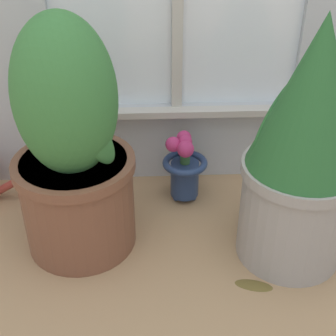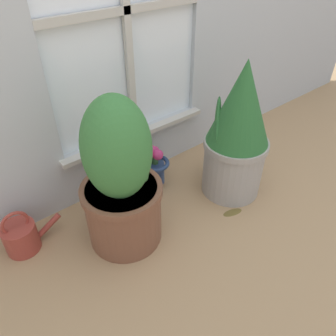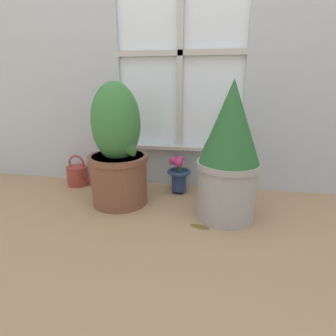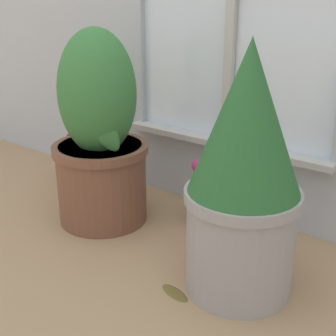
{
  "view_description": "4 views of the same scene",
  "coord_description": "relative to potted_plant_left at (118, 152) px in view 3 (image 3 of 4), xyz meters",
  "views": [
    {
      "loc": [
        -0.1,
        -0.9,
        1.02
      ],
      "look_at": [
        -0.05,
        0.32,
        0.23
      ],
      "focal_mm": 50.0,
      "sensor_mm": 36.0,
      "label": 1
    },
    {
      "loc": [
        -0.84,
        -0.69,
        1.23
      ],
      "look_at": [
        -0.01,
        0.32,
        0.23
      ],
      "focal_mm": 35.0,
      "sensor_mm": 36.0,
      "label": 2
    },
    {
      "loc": [
        0.23,
        -1.19,
        0.72
      ],
      "look_at": [
        -0.03,
        0.32,
        0.22
      ],
      "focal_mm": 28.0,
      "sensor_mm": 36.0,
      "label": 3
    },
    {
      "loc": [
        0.88,
        -0.91,
        0.86
      ],
      "look_at": [
        -0.01,
        0.28,
        0.28
      ],
      "focal_mm": 50.0,
      "sensor_mm": 36.0,
      "label": 4
    }
  ],
  "objects": [
    {
      "name": "watering_can",
      "position": [
        -0.41,
        0.24,
        -0.25
      ],
      "size": [
        0.27,
        0.15,
        0.23
      ],
      "color": "#99382D",
      "rests_on": "ground_plane"
    },
    {
      "name": "ground_plane",
      "position": [
        0.32,
        -0.26,
        -0.33
      ],
      "size": [
        10.0,
        10.0,
        0.0
      ],
      "primitive_type": "plane",
      "color": "tan"
    },
    {
      "name": "flower_vase",
      "position": [
        0.34,
        0.22,
        -0.2
      ],
      "size": [
        0.16,
        0.16,
        0.26
      ],
      "color": "navy",
      "rests_on": "ground_plane"
    },
    {
      "name": "potted_plant_right",
      "position": [
        0.65,
        -0.08,
        0.04
      ],
      "size": [
        0.34,
        0.34,
        0.75
      ],
      "color": "#9E9993",
      "rests_on": "ground_plane"
    },
    {
      "name": "potted_plant_left",
      "position": [
        0.0,
        0.0,
        0.0
      ],
      "size": [
        0.36,
        0.36,
        0.73
      ],
      "color": "brown",
      "rests_on": "ground_plane"
    },
    {
      "name": "fallen_leaf",
      "position": [
        0.52,
        -0.22,
        -0.33
      ],
      "size": [
        0.12,
        0.07,
        0.01
      ],
      "color": "brown",
      "rests_on": "ground_plane"
    }
  ]
}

